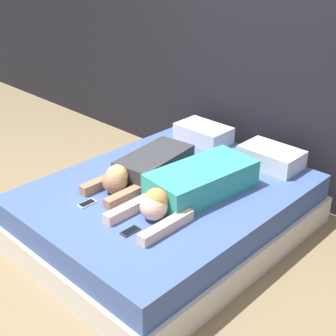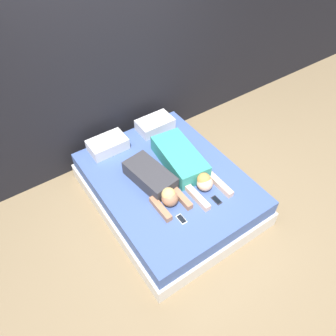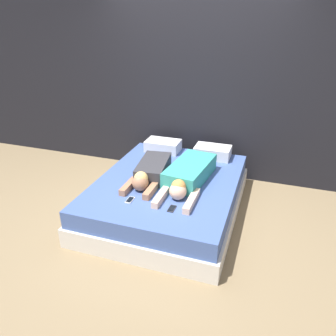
{
  "view_description": "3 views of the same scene",
  "coord_description": "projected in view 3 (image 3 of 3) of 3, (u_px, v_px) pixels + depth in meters",
  "views": [
    {
      "loc": [
        2.09,
        -2.17,
        2.08
      ],
      "look_at": [
        0.0,
        0.0,
        0.57
      ],
      "focal_mm": 50.0,
      "sensor_mm": 36.0,
      "label": 1
    },
    {
      "loc": [
        -1.44,
        -2.1,
        3.25
      ],
      "look_at": [
        0.0,
        0.0,
        0.57
      ],
      "focal_mm": 35.0,
      "sensor_mm": 36.0,
      "label": 2
    },
    {
      "loc": [
        1.09,
        -3.2,
        2.18
      ],
      "look_at": [
        0.0,
        0.0,
        0.57
      ],
      "focal_mm": 35.0,
      "sensor_mm": 36.0,
      "label": 3
    }
  ],
  "objects": [
    {
      "name": "pillow_head_left",
      "position": [
        163.0,
        146.0,
        4.58
      ],
      "size": [
        0.47,
        0.3,
        0.15
      ],
      "color": "silver",
      "rests_on": "bed"
    },
    {
      "name": "pillow_head_right",
      "position": [
        213.0,
        152.0,
        4.37
      ],
      "size": [
        0.47,
        0.3,
        0.15
      ],
      "color": "silver",
      "rests_on": "bed"
    },
    {
      "name": "person_left",
      "position": [
        150.0,
        172.0,
        3.8
      ],
      "size": [
        0.4,
        0.92,
        0.21
      ],
      "color": "#333338",
      "rests_on": "bed"
    },
    {
      "name": "wall_back",
      "position": [
        196.0,
        84.0,
        4.43
      ],
      "size": [
        12.0,
        0.06,
        2.6
      ],
      "color": "black",
      "rests_on": "ground_plane"
    },
    {
      "name": "ground_plane",
      "position": [
        168.0,
        210.0,
        3.99
      ],
      "size": [
        12.0,
        12.0,
        0.0
      ],
      "primitive_type": "plane",
      "color": "#7F6B4C"
    },
    {
      "name": "person_right",
      "position": [
        188.0,
        175.0,
        3.71
      ],
      "size": [
        0.47,
        1.16,
        0.21
      ],
      "color": "teal",
      "rests_on": "bed"
    },
    {
      "name": "cell_phone_left",
      "position": [
        130.0,
        200.0,
        3.39
      ],
      "size": [
        0.06,
        0.13,
        0.01
      ],
      "color": "silver",
      "rests_on": "bed"
    },
    {
      "name": "cell_phone_right",
      "position": [
        172.0,
        209.0,
        3.24
      ],
      "size": [
        0.06,
        0.13,
        0.01
      ],
      "color": "#2D2D33",
      "rests_on": "bed"
    },
    {
      "name": "bed",
      "position": [
        168.0,
        195.0,
        3.9
      ],
      "size": [
        1.63,
        2.05,
        0.42
      ],
      "color": "beige",
      "rests_on": "ground_plane"
    }
  ]
}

